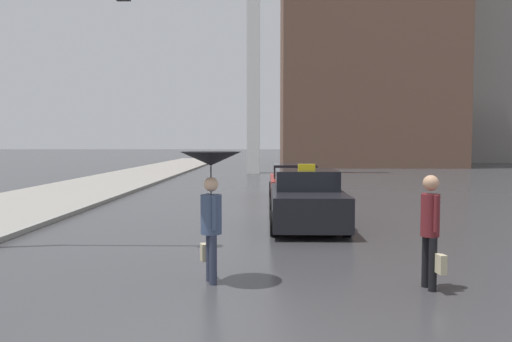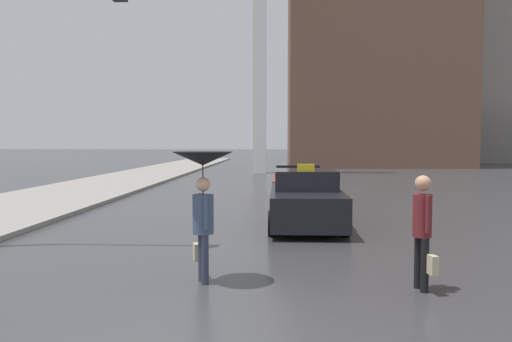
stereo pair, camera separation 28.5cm
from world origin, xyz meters
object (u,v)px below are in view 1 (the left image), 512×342
object	(u,v)px
taxi	(306,200)
pedestrian_with_umbrella	(211,182)
pedestrian_man	(431,225)
traffic_light	(23,40)
sedan_red	(294,183)

from	to	relation	value
taxi	pedestrian_with_umbrella	distance (m)	5.69
pedestrian_man	traffic_light	xyz separation A→B (m)	(-7.38, 2.66, 3.28)
taxi	pedestrian_with_umbrella	bearing A→B (deg)	70.19
taxi	traffic_light	distance (m)	7.54
taxi	pedestrian_man	world-z (taller)	pedestrian_man
taxi	traffic_light	world-z (taller)	traffic_light
taxi	pedestrian_with_umbrella	world-z (taller)	pedestrian_with_umbrella
pedestrian_with_umbrella	sedan_red	bearing A→B (deg)	-29.83
sedan_red	pedestrian_man	distance (m)	11.64
sedan_red	pedestrian_man	size ratio (longest dim) A/B	2.74
pedestrian_man	taxi	bearing A→B (deg)	-174.66
sedan_red	traffic_light	distance (m)	11.31
pedestrian_with_umbrella	pedestrian_man	size ratio (longest dim) A/B	1.20
taxi	traffic_light	xyz separation A→B (m)	(-5.97, -2.91, 3.57)
taxi	pedestrian_man	bearing A→B (deg)	104.24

